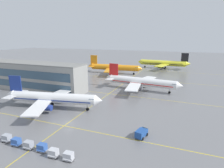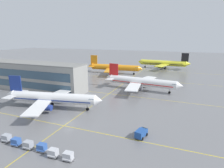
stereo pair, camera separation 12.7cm
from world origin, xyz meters
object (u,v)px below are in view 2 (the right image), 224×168
at_px(airliner_front_gate, 52,98).
at_px(baggage_cart_row_leftmost, 6,138).
at_px(baggage_cart_row_middle, 28,145).
at_px(airliner_third_row, 114,67).
at_px(baggage_cart_row_fourth, 42,147).
at_px(service_truck_red_van, 141,133).
at_px(baggage_cart_row_second, 16,142).
at_px(airliner_far_left_stand, 163,63).
at_px(baggage_cart_row_fifth, 53,153).
at_px(airliner_second_row, 141,82).
at_px(baggage_cart_row_rightmost, 68,156).

relative_size(airliner_front_gate, baggage_cart_row_leftmost, 13.12).
relative_size(baggage_cart_row_leftmost, baggage_cart_row_middle, 1.00).
bearing_deg(airliner_third_row, baggage_cart_row_fourth, -78.81).
bearing_deg(baggage_cart_row_middle, service_truck_red_van, 32.73).
distance_m(baggage_cart_row_second, baggage_cart_row_fourth, 7.35).
bearing_deg(baggage_cart_row_middle, airliner_third_row, 98.96).
height_order(airliner_front_gate, baggage_cart_row_leftmost, airliner_front_gate).
bearing_deg(airliner_front_gate, airliner_far_left_stand, 75.77).
distance_m(airliner_front_gate, baggage_cart_row_fifth, 30.14).
distance_m(airliner_second_row, baggage_cart_row_fourth, 58.76).
distance_m(airliner_front_gate, baggage_cart_row_fourth, 27.43).
bearing_deg(baggage_cart_row_middle, baggage_cart_row_fifth, -2.90).
xyz_separation_m(airliner_front_gate, baggage_cart_row_rightmost, (22.52, -23.15, -2.91)).
bearing_deg(baggage_cart_row_fifth, airliner_far_left_stand, 86.63).
xyz_separation_m(airliner_front_gate, baggage_cart_row_fifth, (18.86, -23.34, -2.91)).
distance_m(service_truck_red_van, baggage_cart_row_leftmost, 33.56).
height_order(airliner_far_left_stand, baggage_cart_row_rightmost, airliner_far_left_stand).
distance_m(airliner_far_left_stand, baggage_cart_row_leftmost, 128.46).
xyz_separation_m(airliner_third_row, baggage_cart_row_middle, (14.70, -93.22, -3.20)).
bearing_deg(airliner_second_row, baggage_cart_row_second, -105.50).
height_order(airliner_third_row, baggage_cart_row_second, airliner_third_row).
bearing_deg(airliner_far_left_stand, baggage_cart_row_second, -98.29).
distance_m(baggage_cart_row_middle, baggage_cart_row_rightmost, 11.01).
bearing_deg(baggage_cart_row_rightmost, airliner_far_left_stand, 88.28).
bearing_deg(baggage_cart_row_second, baggage_cart_row_fifth, -1.72).
bearing_deg(baggage_cart_row_fifth, airliner_front_gate, 128.94).
relative_size(airliner_third_row, baggage_cart_row_fourth, 14.16).
bearing_deg(baggage_cart_row_leftmost, airliner_far_left_stand, 80.06).
xyz_separation_m(airliner_second_row, baggage_cart_row_fifth, (-5.18, -58.70, -3.06)).
xyz_separation_m(baggage_cart_row_second, baggage_cart_row_rightmost, (14.68, -0.14, 0.00)).
bearing_deg(airliner_front_gate, service_truck_red_van, -13.35).
bearing_deg(baggage_cart_row_rightmost, baggage_cart_row_fifth, -177.07).
bearing_deg(baggage_cart_row_middle, airliner_front_gate, 116.63).
height_order(baggage_cart_row_leftmost, baggage_cart_row_second, same).
xyz_separation_m(baggage_cart_row_middle, baggage_cart_row_fifth, (7.34, -0.37, 0.00)).
bearing_deg(baggage_cart_row_middle, baggage_cart_row_second, -179.35).
bearing_deg(baggage_cart_row_rightmost, baggage_cart_row_leftmost, 178.17).
relative_size(airliner_far_left_stand, baggage_cart_row_leftmost, 14.90).
distance_m(service_truck_red_van, baggage_cart_row_fifth, 21.78).
height_order(airliner_third_row, baggage_cart_row_leftmost, airliner_third_row).
bearing_deg(airliner_far_left_stand, baggage_cart_row_rightmost, -91.72).
bearing_deg(airliner_third_row, airliner_second_row, -52.04).
bearing_deg(baggage_cart_row_fourth, airliner_front_gate, 123.84).
bearing_deg(service_truck_red_van, baggage_cart_row_rightmost, -128.69).
xyz_separation_m(airliner_second_row, baggage_cart_row_leftmost, (-19.86, -57.92, -3.06)).
bearing_deg(airliner_third_row, baggage_cart_row_fifth, -76.75).
distance_m(baggage_cart_row_leftmost, baggage_cart_row_fifth, 14.70).
xyz_separation_m(airliner_second_row, airliner_third_row, (-27.22, 34.89, 0.14)).
bearing_deg(airliner_second_row, baggage_cart_row_fourth, -98.68).
relative_size(airliner_second_row, baggage_cart_row_leftmost, 13.70).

